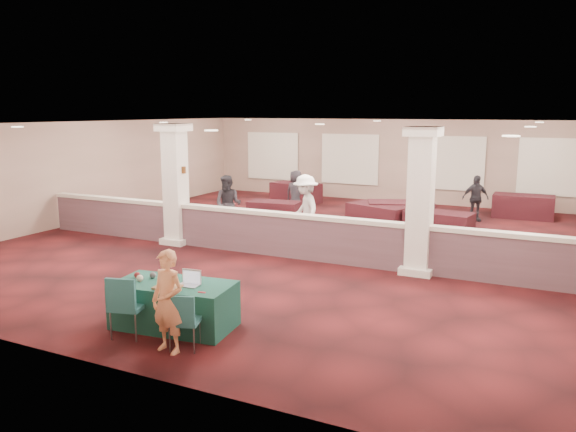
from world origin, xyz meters
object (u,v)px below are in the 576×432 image
at_px(attendee_a, 228,204).
at_px(woman, 168,302).
at_px(far_table_front_left, 274,212).
at_px(attendee_d, 296,193).
at_px(attendee_b, 305,209).
at_px(conf_chair_side, 125,302).
at_px(far_table_back_right, 523,206).
at_px(conf_chair_main, 183,317).
at_px(near_table, 174,305).
at_px(far_table_back_left, 296,193).
at_px(far_table_front_center, 379,217).
at_px(far_table_front_right, 438,225).
at_px(far_table_back_center, 400,214).
at_px(attendee_c, 475,198).

bearing_deg(attendee_a, woman, -73.21).
height_order(far_table_front_left, attendee_d, attendee_d).
height_order(woman, attendee_b, attendee_b).
xyz_separation_m(conf_chair_side, far_table_back_right, (4.94, 13.59, -0.21)).
height_order(conf_chair_main, conf_chair_side, conf_chair_side).
height_order(far_table_back_right, attendee_d, attendee_d).
distance_m(conf_chair_main, far_table_front_left, 9.93).
bearing_deg(near_table, far_table_back_left, 99.29).
bearing_deg(attendee_a, far_table_back_left, 86.67).
xyz_separation_m(far_table_front_center, attendee_b, (-1.26, -2.59, 0.55)).
xyz_separation_m(far_table_back_left, attendee_d, (1.21, -2.59, 0.40)).
relative_size(far_table_front_left, far_table_back_right, 0.86).
distance_m(conf_chair_side, attendee_b, 7.10).
distance_m(woman, far_table_front_left, 10.00).
distance_m(far_table_back_right, attendee_a, 9.87).
relative_size(near_table, conf_chair_main, 2.21).
relative_size(far_table_front_left, far_table_front_right, 0.90).
xyz_separation_m(far_table_back_center, attendee_a, (-4.32, -2.99, 0.45)).
relative_size(near_table, woman, 1.26).
xyz_separation_m(far_table_front_right, attendee_d, (-5.01, 1.23, 0.41)).
bearing_deg(attendee_d, attendee_a, 84.54).
distance_m(conf_chair_side, attendee_c, 12.85).
xyz_separation_m(far_table_front_right, attendee_b, (-3.09, -2.27, 0.56)).
bearing_deg(attendee_b, far_table_back_left, 164.38).
height_order(attendee_c, attendee_d, attendee_d).
bearing_deg(attendee_b, conf_chair_side, -42.01).
relative_size(far_table_front_center, attendee_a, 1.11).
relative_size(far_table_back_center, attendee_b, 1.06).
bearing_deg(attendee_c, attendee_a, -171.20).
bearing_deg(woman, near_table, 128.83).
distance_m(far_table_front_right, far_table_back_right, 4.66).
relative_size(far_table_back_left, far_table_back_center, 0.96).
relative_size(near_table, far_table_front_right, 1.08).
relative_size(conf_chair_main, far_table_back_left, 0.47).
bearing_deg(far_table_back_left, conf_chair_side, -76.20).
distance_m(woman, attendee_a, 8.23).
relative_size(conf_chair_main, far_table_front_left, 0.54).
xyz_separation_m(conf_chair_side, far_table_front_center, (1.16, 9.68, -0.22)).
height_order(far_table_front_right, attendee_a, attendee_a).
distance_m(conf_chair_main, attendee_b, 7.19).
distance_m(attendee_b, attendee_d, 4.00).
xyz_separation_m(far_table_back_right, attendee_d, (-6.96, -3.00, 0.39)).
bearing_deg(near_table, attendee_b, 87.47).
bearing_deg(far_table_front_right, conf_chair_side, -107.70).
bearing_deg(far_table_back_right, attendee_b, -127.80).
bearing_deg(attendee_b, far_table_front_center, 111.15).
bearing_deg(far_table_front_left, attendee_a, -102.08).
xyz_separation_m(far_table_back_right, attendee_b, (-5.04, -6.50, 0.54)).
distance_m(far_table_back_left, attendee_a, 5.92).
bearing_deg(attendee_c, far_table_back_center, -163.04).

